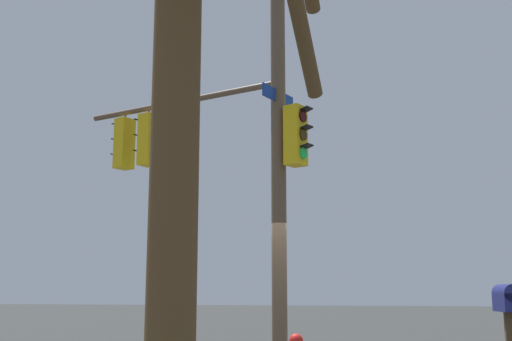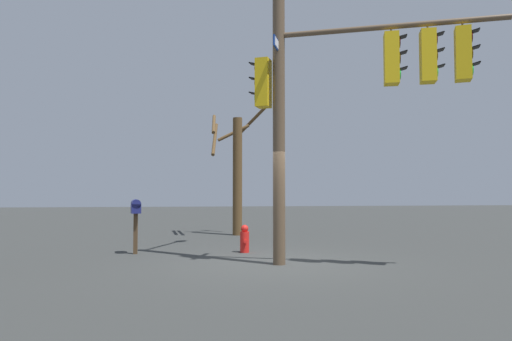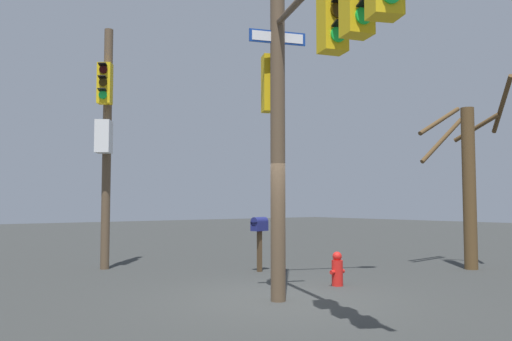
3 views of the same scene
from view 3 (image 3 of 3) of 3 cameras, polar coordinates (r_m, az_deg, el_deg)
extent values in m
plane|color=#343634|center=(9.77, 2.79, -14.09)|extent=(80.00, 80.00, 0.00)
cylinder|color=brown|center=(9.90, 2.40, 13.96)|extent=(0.27, 0.27, 9.53)
cube|color=yellow|center=(7.64, 8.46, 16.77)|extent=(0.44, 0.40, 1.10)
cylinder|color=#352504|center=(7.51, 9.07, 17.17)|extent=(0.22, 0.10, 0.22)
cylinder|color=#19D147|center=(7.39, 9.10, 14.70)|extent=(0.22, 0.10, 0.22)
cube|color=black|center=(7.37, 9.37, 15.75)|extent=(0.25, 0.22, 0.06)
cylinder|color=#19D147|center=(6.77, 11.84, 16.48)|extent=(0.22, 0.10, 0.22)
cube|color=black|center=(6.75, 12.16, 17.63)|extent=(0.25, 0.22, 0.06)
cube|color=yellow|center=(10.04, 1.76, 9.59)|extent=(0.46, 0.43, 1.10)
cylinder|color=#2F0403|center=(10.28, 1.54, 11.23)|extent=(0.21, 0.12, 0.22)
cube|color=black|center=(10.38, 1.44, 11.76)|extent=(0.26, 0.24, 0.06)
cylinder|color=#352504|center=(10.20, 1.54, 9.38)|extent=(0.21, 0.12, 0.22)
cube|color=black|center=(10.30, 1.45, 9.94)|extent=(0.26, 0.24, 0.06)
cylinder|color=#19D147|center=(10.13, 1.55, 7.51)|extent=(0.21, 0.12, 0.22)
cube|color=black|center=(10.22, 1.45, 8.09)|extent=(0.26, 0.24, 0.06)
cube|color=navy|center=(9.93, 2.40, 14.54)|extent=(1.03, 0.44, 0.24)
cube|color=white|center=(9.92, 2.43, 14.57)|extent=(0.93, 0.38, 0.18)
cylinder|color=brown|center=(14.62, -16.22, 2.46)|extent=(0.24, 0.24, 6.58)
cube|color=white|center=(14.31, -16.53, 3.61)|extent=(0.58, 0.61, 0.87)
cube|color=yellow|center=(14.57, -16.41, 9.24)|extent=(0.47, 0.46, 1.10)
cylinder|color=#2F0403|center=(14.50, -16.57, 10.69)|extent=(0.19, 0.16, 0.22)
cube|color=black|center=(14.46, -16.65, 11.22)|extent=(0.26, 0.26, 0.06)
cylinder|color=#352504|center=(14.42, -16.60, 9.38)|extent=(0.19, 0.16, 0.22)
cube|color=black|center=(14.37, -16.68, 9.91)|extent=(0.26, 0.26, 0.06)
cylinder|color=#19D147|center=(14.35, -16.62, 8.05)|extent=(0.19, 0.16, 0.22)
cube|color=black|center=(14.30, -16.70, 8.58)|extent=(0.26, 0.26, 0.06)
cylinder|color=red|center=(11.38, 9.00, -11.16)|extent=(0.24, 0.24, 0.55)
sphere|color=red|center=(11.34, 8.98, -9.38)|extent=(0.20, 0.20, 0.20)
cylinder|color=red|center=(11.48, 9.49, -10.95)|extent=(0.10, 0.09, 0.09)
cylinder|color=red|center=(11.27, 8.51, -11.09)|extent=(0.10, 0.09, 0.09)
cube|color=#4C3823|center=(13.50, 0.39, -8.94)|extent=(0.10, 0.10, 1.05)
cube|color=navy|center=(13.46, 0.39, -6.20)|extent=(0.48, 0.31, 0.24)
cylinder|color=navy|center=(13.45, 0.39, -5.69)|extent=(0.48, 0.31, 0.24)
cylinder|color=brown|center=(15.07, 22.57, -1.78)|extent=(0.35, 0.35, 4.38)
cylinder|color=brown|center=(15.77, 23.20, 4.36)|extent=(0.31, 1.27, 0.73)
cylinder|color=brown|center=(15.69, 19.94, 3.19)|extent=(1.78, 0.34, 1.42)
cylinder|color=brown|center=(15.74, 19.69, 5.21)|extent=(1.83, 0.24, 0.98)
cylinder|color=brown|center=(15.49, 25.62, 6.54)|extent=(1.48, 1.30, 1.29)
camera|label=1|loc=(19.44, 25.37, -4.51)|focal=44.43mm
camera|label=2|loc=(9.97, -61.58, -2.68)|focal=32.37mm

